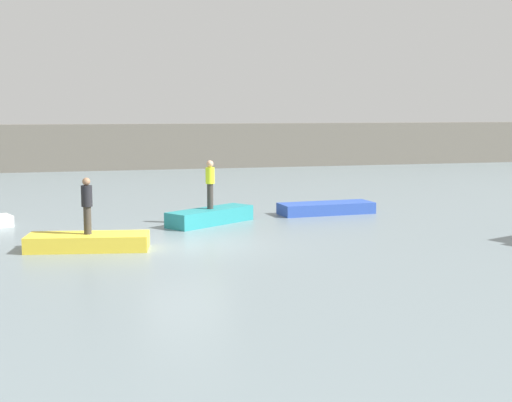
% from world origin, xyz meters
% --- Properties ---
extents(ground_plane, '(120.00, 120.00, 0.00)m').
position_xyz_m(ground_plane, '(0.00, 0.00, 0.00)').
color(ground_plane, slate).
extents(embankment_wall, '(80.00, 1.20, 3.12)m').
position_xyz_m(embankment_wall, '(0.00, 28.11, 1.56)').
color(embankment_wall, '#666056').
rests_on(embankment_wall, ground_plane).
extents(rowboat_yellow, '(3.65, 1.85, 0.46)m').
position_xyz_m(rowboat_yellow, '(-2.86, 0.00, 0.23)').
color(rowboat_yellow, gold).
rests_on(rowboat_yellow, ground_plane).
extents(rowboat_teal, '(3.47, 2.80, 0.55)m').
position_xyz_m(rowboat_teal, '(1.52, 3.73, 0.27)').
color(rowboat_teal, teal).
rests_on(rowboat_teal, ground_plane).
extents(rowboat_blue, '(3.80, 1.47, 0.44)m').
position_xyz_m(rowboat_blue, '(6.41, 5.00, 0.22)').
color(rowboat_blue, '#2B4CAD').
rests_on(rowboat_blue, ground_plane).
extents(person_hiviz_shirt, '(0.32, 0.32, 1.73)m').
position_xyz_m(person_hiviz_shirt, '(1.52, 3.73, 1.52)').
color(person_hiviz_shirt, '#38332D').
rests_on(person_hiviz_shirt, rowboat_teal).
extents(person_dark_shirt, '(0.32, 0.32, 1.65)m').
position_xyz_m(person_dark_shirt, '(-2.86, 0.00, 1.38)').
color(person_dark_shirt, '#38332D').
rests_on(person_dark_shirt, rowboat_yellow).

